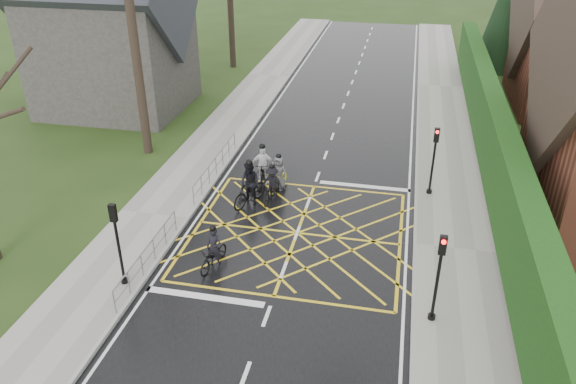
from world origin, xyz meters
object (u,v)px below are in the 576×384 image
at_px(cyclist_rear, 214,254).
at_px(cyclist_back, 250,188).
at_px(cyclist_mid, 272,187).
at_px(cyclist_lead, 279,177).
at_px(cyclist_front, 262,169).

bearing_deg(cyclist_rear, cyclist_back, 101.49).
bearing_deg(cyclist_mid, cyclist_back, -138.96).
height_order(cyclist_back, cyclist_lead, cyclist_back).
distance_m(cyclist_rear, cyclist_mid, 5.27).
bearing_deg(cyclist_lead, cyclist_back, -107.60).
xyz_separation_m(cyclist_mid, cyclist_front, (-0.78, 1.41, 0.10)).
bearing_deg(cyclist_lead, cyclist_mid, -81.13).
xyz_separation_m(cyclist_front, cyclist_lead, (0.84, -0.40, -0.13)).
relative_size(cyclist_mid, cyclist_front, 0.90).
height_order(cyclist_mid, cyclist_front, cyclist_front).
xyz_separation_m(cyclist_rear, cyclist_lead, (0.95, 6.21, 0.05)).
bearing_deg(cyclist_lead, cyclist_rear, -86.42).
bearing_deg(cyclist_mid, cyclist_front, 126.54).
bearing_deg(cyclist_front, cyclist_mid, -71.48).
bearing_deg(cyclist_lead, cyclist_front, 166.79).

